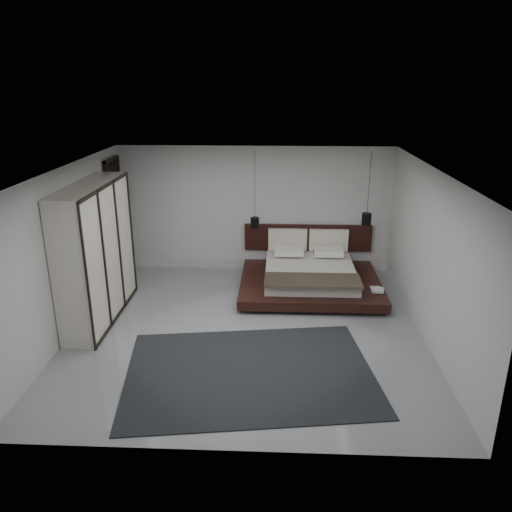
{
  "coord_description": "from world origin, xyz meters",
  "views": [
    {
      "loc": [
        0.51,
        -7.75,
        4.12
      ],
      "look_at": [
        0.1,
        1.2,
        0.95
      ],
      "focal_mm": 35.0,
      "sensor_mm": 36.0,
      "label": 1
    }
  ],
  "objects_px": {
    "bed": "(310,275)",
    "rug": "(250,372)",
    "lattice_screen": "(117,219)",
    "pendant_right": "(367,219)",
    "pendant_left": "(255,222)",
    "wardrobe": "(96,253)"
  },
  "relations": [
    {
      "from": "lattice_screen",
      "to": "rug",
      "type": "relative_size",
      "value": 0.71
    },
    {
      "from": "rug",
      "to": "bed",
      "type": "bearing_deg",
      "value": 71.76
    },
    {
      "from": "bed",
      "to": "rug",
      "type": "distance_m",
      "value": 3.42
    },
    {
      "from": "pendant_right",
      "to": "rug",
      "type": "height_order",
      "value": "pendant_right"
    },
    {
      "from": "pendant_right",
      "to": "rug",
      "type": "distance_m",
      "value": 4.52
    },
    {
      "from": "pendant_left",
      "to": "rug",
      "type": "bearing_deg",
      "value": -88.49
    },
    {
      "from": "bed",
      "to": "rug",
      "type": "height_order",
      "value": "bed"
    },
    {
      "from": "lattice_screen",
      "to": "rug",
      "type": "bearing_deg",
      "value": -50.88
    },
    {
      "from": "pendant_left",
      "to": "bed",
      "type": "bearing_deg",
      "value": -21.21
    },
    {
      "from": "bed",
      "to": "pendant_right",
      "type": "bearing_deg",
      "value": 21.21
    },
    {
      "from": "pendant_right",
      "to": "wardrobe",
      "type": "height_order",
      "value": "pendant_right"
    },
    {
      "from": "lattice_screen",
      "to": "bed",
      "type": "distance_m",
      "value": 4.29
    },
    {
      "from": "pendant_left",
      "to": "pendant_right",
      "type": "bearing_deg",
      "value": 0.0
    },
    {
      "from": "bed",
      "to": "rug",
      "type": "bearing_deg",
      "value": -108.24
    },
    {
      "from": "pendant_left",
      "to": "pendant_right",
      "type": "relative_size",
      "value": 1.06
    },
    {
      "from": "bed",
      "to": "rug",
      "type": "xyz_separation_m",
      "value": [
        -1.07,
        -3.23,
        -0.28
      ]
    },
    {
      "from": "bed",
      "to": "pendant_left",
      "type": "relative_size",
      "value": 1.74
    },
    {
      "from": "lattice_screen",
      "to": "wardrobe",
      "type": "bearing_deg",
      "value": -82.86
    },
    {
      "from": "lattice_screen",
      "to": "bed",
      "type": "xyz_separation_m",
      "value": [
        4.14,
        -0.54,
        -1.01
      ]
    },
    {
      "from": "pendant_left",
      "to": "rug",
      "type": "distance_m",
      "value": 3.9
    },
    {
      "from": "lattice_screen",
      "to": "rug",
      "type": "distance_m",
      "value": 5.04
    },
    {
      "from": "pendant_left",
      "to": "lattice_screen",
      "type": "bearing_deg",
      "value": 178.2
    }
  ]
}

